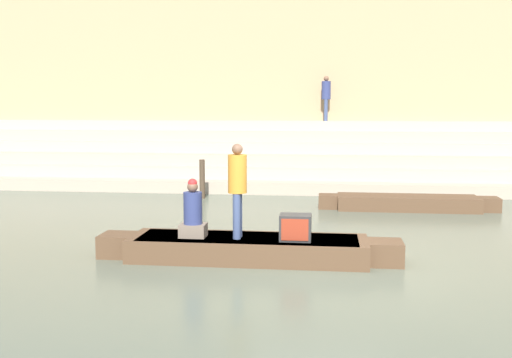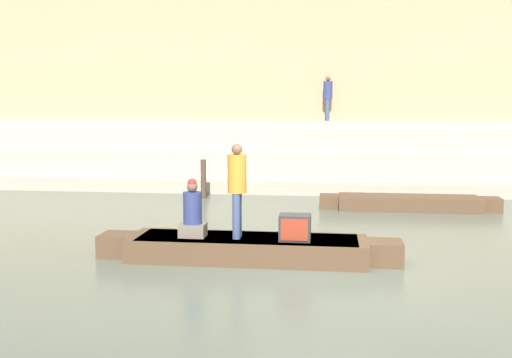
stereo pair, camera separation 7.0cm
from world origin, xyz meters
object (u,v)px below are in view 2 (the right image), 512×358
object	(u,v)px
person_standing	(237,184)
moored_boat_shore	(408,202)
mooring_post	(203,179)
rowboat_main	(247,248)
person_on_steps	(328,95)
tv_set	(295,228)
person_rowing	(193,214)

from	to	relation	value
person_standing	moored_boat_shore	size ratio (longest dim) A/B	0.36
moored_boat_shore	mooring_post	world-z (taller)	mooring_post
rowboat_main	person_standing	bearing A→B (deg)	-161.59
rowboat_main	moored_boat_shore	size ratio (longest dim) A/B	1.16
rowboat_main	person_standing	size ratio (longest dim) A/B	3.24
moored_boat_shore	person_on_steps	size ratio (longest dim) A/B	2.84
person_standing	person_on_steps	world-z (taller)	person_on_steps
moored_boat_shore	mooring_post	size ratio (longest dim) A/B	4.05
moored_boat_shore	tv_set	bearing A→B (deg)	-114.33
rowboat_main	person_rowing	xyz separation A→B (m)	(-0.98, -0.07, 0.61)
person_on_steps	person_standing	bearing A→B (deg)	163.06
person_standing	person_on_steps	size ratio (longest dim) A/B	1.02
rowboat_main	person_standing	xyz separation A→B (m)	(-0.18, -0.05, 1.15)
rowboat_main	person_on_steps	xyz separation A→B (m)	(1.29, 12.02, 2.89)
person_standing	person_rowing	world-z (taller)	person_standing
rowboat_main	moored_boat_shore	bearing A→B (deg)	61.08
tv_set	mooring_post	bearing A→B (deg)	114.21
tv_set	moored_boat_shore	distance (m)	6.35
rowboat_main	tv_set	xyz separation A→B (m)	(0.85, -0.13, 0.42)
person_rowing	tv_set	size ratio (longest dim) A/B	1.93
person_standing	tv_set	xyz separation A→B (m)	(1.03, -0.08, -0.74)
person_standing	mooring_post	size ratio (longest dim) A/B	1.45
person_on_steps	person_rowing	bearing A→B (deg)	159.37
rowboat_main	person_rowing	bearing A→B (deg)	-173.07
rowboat_main	mooring_post	world-z (taller)	mooring_post
tv_set	person_on_steps	size ratio (longest dim) A/B	0.33
person_standing	tv_set	distance (m)	1.27
moored_boat_shore	mooring_post	bearing A→B (deg)	168.08
moored_boat_shore	mooring_post	distance (m)	5.93
person_standing	person_on_steps	bearing A→B (deg)	94.47
person_standing	moored_boat_shore	bearing A→B (deg)	68.50
person_rowing	person_on_steps	size ratio (longest dim) A/B	0.64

